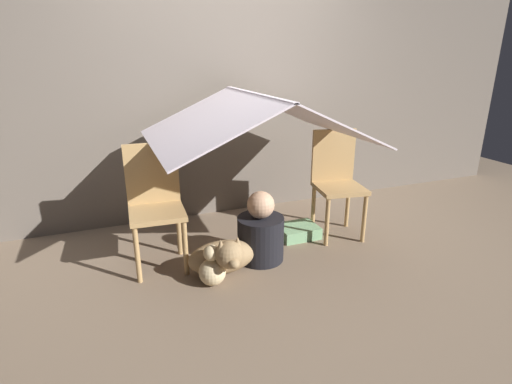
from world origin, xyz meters
TOP-DOWN VIEW (x-y plane):
  - ground_plane at (0.00, 0.00)m, footprint 8.80×8.80m
  - wall_back at (0.00, 1.15)m, footprint 7.00×0.05m
  - chair_left at (-0.76, 0.28)m, footprint 0.41×0.41m
  - chair_right at (0.78, 0.28)m, footprint 0.44×0.44m
  - sheet_canopy at (0.00, 0.20)m, footprint 1.53×1.29m
  - person_front at (-0.02, 0.05)m, footprint 0.36×0.36m
  - dog at (-0.36, -0.08)m, footprint 0.50×0.44m
  - floor_cushion at (0.43, 0.31)m, footprint 0.34×0.27m
  - plush_toy at (-0.47, -0.17)m, footprint 0.19×0.19m

SIDE VIEW (x-z plane):
  - ground_plane at x=0.00m, z-range 0.00..0.00m
  - floor_cushion at x=0.43m, z-range 0.00..0.10m
  - plush_toy at x=-0.47m, z-range -0.03..0.27m
  - dog at x=-0.36m, z-range -0.03..0.33m
  - person_front at x=-0.02m, z-range -0.06..0.50m
  - chair_left at x=-0.76m, z-range 0.05..0.96m
  - chair_right at x=0.78m, z-range 0.05..0.96m
  - sheet_canopy at x=0.00m, z-range 0.91..1.26m
  - wall_back at x=0.00m, z-range 0.00..2.50m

